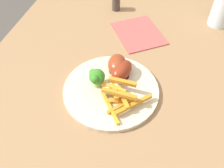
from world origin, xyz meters
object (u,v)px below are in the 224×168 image
at_px(dinner_plate, 112,90).
at_px(chicken_drumstick_near, 121,72).
at_px(chicken_drumstick_far, 117,66).
at_px(water_glass, 224,6).
at_px(broccoli_floret_front, 97,77).
at_px(dining_table, 110,117).
at_px(pepper_shaker, 116,2).
at_px(carrot_fries_pile, 120,96).

bearing_deg(dinner_plate, chicken_drumstick_near, -14.75).
xyz_separation_m(chicken_drumstick_far, water_glass, (0.33, -0.28, 0.03)).
relative_size(broccoli_floret_front, chicken_drumstick_near, 0.42).
xyz_separation_m(dining_table, water_glass, (0.41, -0.29, 0.17)).
distance_m(dining_table, water_glass, 0.52).
xyz_separation_m(chicken_drumstick_far, pepper_shaker, (0.33, 0.08, -0.00)).
xyz_separation_m(dining_table, chicken_drumstick_far, (0.08, -0.00, 0.14)).
bearing_deg(pepper_shaker, dining_table, -168.68).
relative_size(chicken_drumstick_far, water_glass, 0.91).
bearing_deg(water_glass, pepper_shaker, 89.95).
bearing_deg(dining_table, water_glass, -35.10).
height_order(dinner_plate, broccoli_floret_front, broccoli_floret_front).
xyz_separation_m(dining_table, chicken_drumstick_near, (0.06, -0.02, 0.13)).
height_order(dining_table, dinner_plate, dinner_plate).
height_order(chicken_drumstick_near, chicken_drumstick_far, chicken_drumstick_far).
bearing_deg(dining_table, carrot_fries_pile, -119.80).
height_order(carrot_fries_pile, water_glass, water_glass).
xyz_separation_m(carrot_fries_pile, chicken_drumstick_far, (0.10, 0.03, 0.00)).
relative_size(carrot_fries_pile, chicken_drumstick_far, 1.07).
distance_m(dinner_plate, pepper_shaker, 0.40).
bearing_deg(pepper_shaker, chicken_drumstick_far, -165.91).
bearing_deg(water_glass, dinner_plate, 144.19).
bearing_deg(carrot_fries_pile, chicken_drumstick_far, 18.28).
bearing_deg(broccoli_floret_front, dining_table, -112.93).
height_order(water_glass, pepper_shaker, water_glass).
distance_m(dinner_plate, broccoli_floret_front, 0.06).
bearing_deg(broccoli_floret_front, carrot_fries_pile, -116.24).
height_order(dining_table, broccoli_floret_front, broccoli_floret_front).
relative_size(chicken_drumstick_near, water_glass, 0.95).
distance_m(carrot_fries_pile, chicken_drumstick_far, 0.10).
relative_size(broccoli_floret_front, chicken_drumstick_far, 0.44).
bearing_deg(chicken_drumstick_near, pepper_shaker, 15.70).
xyz_separation_m(dinner_plate, water_glass, (0.39, -0.28, 0.06)).
distance_m(broccoli_floret_front, pepper_shaker, 0.39).
xyz_separation_m(broccoli_floret_front, pepper_shaker, (0.39, 0.04, -0.02)).
distance_m(dining_table, carrot_fries_pile, 0.14).
relative_size(carrot_fries_pile, chicken_drumstick_near, 1.02).
distance_m(carrot_fries_pile, pepper_shaker, 0.44).
height_order(broccoli_floret_front, pepper_shaker, broccoli_floret_front).
bearing_deg(broccoli_floret_front, chicken_drumstick_far, -30.88).
xyz_separation_m(dinner_plate, carrot_fries_pile, (-0.03, -0.03, 0.03)).
bearing_deg(water_glass, chicken_drumstick_near, 141.87).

